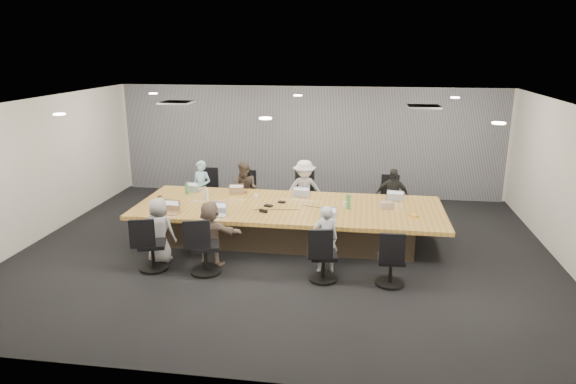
# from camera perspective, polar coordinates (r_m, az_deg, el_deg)

# --- Properties ---
(floor) EXTENTS (10.00, 8.00, 0.00)m
(floor) POSITION_cam_1_polar(r_m,az_deg,el_deg) (9.89, -0.34, -6.49)
(floor) COLOR black
(floor) RESTS_ON ground
(ceiling) EXTENTS (10.00, 8.00, 0.00)m
(ceiling) POSITION_cam_1_polar(r_m,az_deg,el_deg) (9.20, -0.37, 9.86)
(ceiling) COLOR white
(ceiling) RESTS_ON wall_back
(wall_back) EXTENTS (10.00, 0.00, 2.80)m
(wall_back) POSITION_cam_1_polar(r_m,az_deg,el_deg) (13.33, 2.29, 5.65)
(wall_back) COLOR beige
(wall_back) RESTS_ON ground
(wall_front) EXTENTS (10.00, 0.00, 2.80)m
(wall_front) POSITION_cam_1_polar(r_m,az_deg,el_deg) (5.74, -6.55, -8.56)
(wall_front) COLOR beige
(wall_front) RESTS_ON ground
(wall_left) EXTENTS (0.00, 8.00, 2.80)m
(wall_left) POSITION_cam_1_polar(r_m,az_deg,el_deg) (11.33, -26.23, 2.17)
(wall_left) COLOR beige
(wall_left) RESTS_ON ground
(wall_right) EXTENTS (0.00, 8.00, 2.80)m
(wall_right) POSITION_cam_1_polar(r_m,az_deg,el_deg) (10.01, 29.21, 0.15)
(wall_right) COLOR beige
(wall_right) RESTS_ON ground
(curtain) EXTENTS (9.80, 0.04, 2.80)m
(curtain) POSITION_cam_1_polar(r_m,az_deg,el_deg) (13.25, 2.25, 5.59)
(curtain) COLOR gray
(curtain) RESTS_ON ground
(conference_table) EXTENTS (6.00, 2.20, 0.74)m
(conference_table) POSITION_cam_1_polar(r_m,az_deg,el_deg) (10.21, 0.08, -3.35)
(conference_table) COLOR #45382A
(conference_table) RESTS_ON ground
(chair_0) EXTENTS (0.55, 0.55, 0.79)m
(chair_0) POSITION_cam_1_polar(r_m,az_deg,el_deg) (12.28, -9.01, -0.26)
(chair_0) COLOR black
(chair_0) RESTS_ON ground
(chair_1) EXTENTS (0.63, 0.63, 0.75)m
(chair_1) POSITION_cam_1_polar(r_m,az_deg,el_deg) (12.02, -4.33, -0.54)
(chair_1) COLOR black
(chair_1) RESTS_ON ground
(chair_2) EXTENTS (0.72, 0.72, 0.86)m
(chair_2) POSITION_cam_1_polar(r_m,az_deg,el_deg) (11.79, 2.02, -0.55)
(chair_2) COLOR black
(chair_2) RESTS_ON ground
(chair_3) EXTENTS (0.55, 0.55, 0.75)m
(chair_3) POSITION_cam_1_polar(r_m,az_deg,el_deg) (11.76, 11.34, -1.20)
(chair_3) COLOR black
(chair_3) RESTS_ON ground
(chair_4) EXTENTS (0.66, 0.66, 0.78)m
(chair_4) POSITION_cam_1_polar(r_m,az_deg,el_deg) (9.24, -14.83, -6.09)
(chair_4) COLOR black
(chair_4) RESTS_ON ground
(chair_5) EXTENTS (0.70, 0.70, 0.83)m
(chair_5) POSITION_cam_1_polar(r_m,az_deg,el_deg) (8.91, -9.20, -6.42)
(chair_5) COLOR black
(chair_5) RESTS_ON ground
(chair_6) EXTENTS (0.58, 0.58, 0.74)m
(chair_6) POSITION_cam_1_polar(r_m,az_deg,el_deg) (8.56, 3.97, -7.51)
(chair_6) COLOR black
(chair_6) RESTS_ON ground
(chair_7) EXTENTS (0.52, 0.52, 0.74)m
(chair_7) POSITION_cam_1_polar(r_m,az_deg,el_deg) (8.56, 11.36, -7.81)
(chair_7) COLOR black
(chair_7) RESTS_ON ground
(person_0) EXTENTS (0.53, 0.41, 1.27)m
(person_0) POSITION_cam_1_polar(r_m,az_deg,el_deg) (11.89, -9.56, 0.41)
(person_0) COLOR #9BCDE4
(person_0) RESTS_ON ground
(laptop_0) EXTENTS (0.32, 0.24, 0.02)m
(laptop_0) POSITION_cam_1_polar(r_m,az_deg,el_deg) (11.36, -10.43, 0.22)
(laptop_0) COLOR #B2B2B7
(laptop_0) RESTS_ON conference_table
(person_1) EXTENTS (0.69, 0.58, 1.28)m
(person_1) POSITION_cam_1_polar(r_m,az_deg,el_deg) (11.62, -4.74, 0.23)
(person_1) COLOR #483B2F
(person_1) RESTS_ON ground
(laptop_1) EXTENTS (0.35, 0.27, 0.02)m
(laptop_1) POSITION_cam_1_polar(r_m,az_deg,el_deg) (11.08, -5.39, 0.01)
(laptop_1) COLOR #8C6647
(laptop_1) RESTS_ON conference_table
(person_2) EXTENTS (0.97, 0.67, 1.37)m
(person_2) POSITION_cam_1_polar(r_m,az_deg,el_deg) (11.39, 1.83, 0.18)
(person_2) COLOR silver
(person_2) RESTS_ON ground
(laptop_2) EXTENTS (0.37, 0.27, 0.02)m
(laptop_2) POSITION_cam_1_polar(r_m,az_deg,el_deg) (10.84, 1.49, -0.27)
(laptop_2) COLOR #B2B2B7
(laptop_2) RESTS_ON conference_table
(person_3) EXTENTS (0.76, 0.37, 1.25)m
(person_3) POSITION_cam_1_polar(r_m,az_deg,el_deg) (11.35, 11.49, -0.50)
(person_3) COLOR black
(person_3) RESTS_ON ground
(laptop_3) EXTENTS (0.37, 0.27, 0.02)m
(laptop_3) POSITION_cam_1_polar(r_m,az_deg,el_deg) (10.79, 11.65, -0.69)
(laptop_3) COLOR #B2B2B7
(laptop_3) RESTS_ON conference_table
(person_4) EXTENTS (0.63, 0.45, 1.20)m
(person_4) POSITION_cam_1_polar(r_m,az_deg,el_deg) (9.47, -14.10, -4.15)
(person_4) COLOR #9B9B9B
(person_4) RESTS_ON ground
(laptop_4) EXTENTS (0.36, 0.27, 0.02)m
(laptop_4) POSITION_cam_1_polar(r_m,az_deg,el_deg) (9.90, -12.97, -2.27)
(laptop_4) COLOR #8C6647
(laptop_4) RESTS_ON conference_table
(person_5) EXTENTS (1.14, 0.54, 1.19)m
(person_5) POSITION_cam_1_polar(r_m,az_deg,el_deg) (9.16, -8.59, -4.57)
(person_5) COLOR #746051
(person_5) RESTS_ON ground
(laptop_5) EXTENTS (0.34, 0.27, 0.02)m
(laptop_5) POSITION_cam_1_polar(r_m,az_deg,el_deg) (9.60, -7.69, -2.57)
(laptop_5) COLOR #B2B2B7
(laptop_5) RESTS_ON conference_table
(person_6) EXTENTS (0.49, 0.39, 1.19)m
(person_6) POSITION_cam_1_polar(r_m,az_deg,el_deg) (8.80, 4.18, -5.27)
(person_6) COLOR #B9B9BF
(person_6) RESTS_ON ground
(laptop_6) EXTENTS (0.30, 0.21, 0.02)m
(laptop_6) POSITION_cam_1_polar(r_m,az_deg,el_deg) (9.26, 4.46, -3.17)
(laptop_6) COLOR #B2B2B7
(laptop_6) RESTS_ON conference_table
(bottle_green_left) EXTENTS (0.08, 0.08, 0.24)m
(bottle_green_left) POSITION_cam_1_polar(r_m,az_deg,el_deg) (11.06, -11.19, 0.35)
(bottle_green_left) COLOR #388A4C
(bottle_green_left) RESTS_ON conference_table
(bottle_green_right) EXTENTS (0.09, 0.09, 0.28)m
(bottle_green_right) POSITION_cam_1_polar(r_m,az_deg,el_deg) (9.95, 6.74, -1.11)
(bottle_green_right) COLOR #388A4C
(bottle_green_right) RESTS_ON conference_table
(bottle_clear) EXTENTS (0.09, 0.09, 0.24)m
(bottle_clear) POSITION_cam_1_polar(r_m,az_deg,el_deg) (10.59, -9.02, -0.25)
(bottle_clear) COLOR silver
(bottle_clear) RESTS_ON conference_table
(cup_white_far) EXTENTS (0.10, 0.10, 0.09)m
(cup_white_far) POSITION_cam_1_polar(r_m,az_deg,el_deg) (10.60, -3.55, -0.46)
(cup_white_far) COLOR white
(cup_white_far) RESTS_ON conference_table
(cup_white_near) EXTENTS (0.08, 0.08, 0.10)m
(cup_white_near) POSITION_cam_1_polar(r_m,az_deg,el_deg) (10.10, 6.35, -1.36)
(cup_white_near) COLOR white
(cup_white_near) RESTS_ON conference_table
(mug_brown) EXTENTS (0.10, 0.10, 0.11)m
(mug_brown) POSITION_cam_1_polar(r_m,az_deg,el_deg) (10.76, -14.04, -0.63)
(mug_brown) COLOR brown
(mug_brown) RESTS_ON conference_table
(mic_left) EXTENTS (0.19, 0.16, 0.03)m
(mic_left) POSITION_cam_1_polar(r_m,az_deg,el_deg) (10.07, -2.18, -1.53)
(mic_left) COLOR black
(mic_left) RESTS_ON conference_table
(mic_right) EXTENTS (0.16, 0.13, 0.03)m
(mic_right) POSITION_cam_1_polar(r_m,az_deg,el_deg) (10.30, -0.70, -1.13)
(mic_right) COLOR black
(mic_right) RESTS_ON conference_table
(stapler) EXTENTS (0.17, 0.11, 0.06)m
(stapler) POSITION_cam_1_polar(r_m,az_deg,el_deg) (9.70, -2.75, -2.11)
(stapler) COLOR black
(stapler) RESTS_ON conference_table
(canvas_bag) EXTENTS (0.28, 0.22, 0.13)m
(canvas_bag) POSITION_cam_1_polar(r_m,az_deg,el_deg) (10.09, 10.89, -1.46)
(canvas_bag) COLOR tan
(canvas_bag) RESTS_ON conference_table
(snack_packet) EXTENTS (0.20, 0.20, 0.04)m
(snack_packet) POSITION_cam_1_polar(r_m,az_deg,el_deg) (9.76, 13.79, -2.54)
(snack_packet) COLOR gold
(snack_packet) RESTS_ON conference_table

